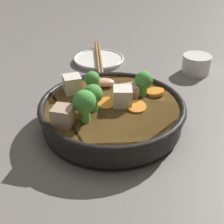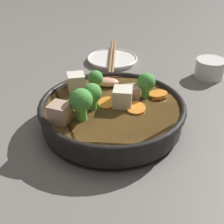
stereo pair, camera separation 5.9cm
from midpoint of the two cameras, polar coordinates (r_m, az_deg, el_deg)
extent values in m
plane|color=slate|center=(0.61, 2.78, -2.79)|extent=(3.00, 3.00, 0.00)
cylinder|color=black|center=(0.61, 2.79, -2.40)|extent=(0.15, 0.15, 0.01)
cylinder|color=black|center=(0.60, 2.85, -0.42)|extent=(0.27, 0.27, 0.04)
torus|color=black|center=(0.58, 2.90, 1.24)|extent=(0.28, 0.28, 0.01)
cylinder|color=brown|center=(0.59, 2.87, 0.32)|extent=(0.25, 0.25, 0.02)
cylinder|color=orange|center=(0.57, 7.35, 0.54)|extent=(0.04, 0.04, 0.01)
cylinder|color=orange|center=(0.62, 11.12, 3.06)|extent=(0.05, 0.05, 0.01)
cylinder|color=orange|center=(0.58, 1.94, 1.31)|extent=(0.04, 0.04, 0.01)
cylinder|color=#59B84C|center=(0.57, -0.59, 1.42)|extent=(0.02, 0.02, 0.02)
sphere|color=#47933D|center=(0.56, -0.61, 3.44)|extent=(0.03, 0.03, 0.03)
cylinder|color=#59B84C|center=(0.61, 8.94, 3.52)|extent=(0.02, 0.02, 0.02)
sphere|color=#47933D|center=(0.60, 9.12, 5.41)|extent=(0.03, 0.03, 0.03)
cylinder|color=#59B84C|center=(0.54, -2.40, -0.28)|extent=(0.02, 0.02, 0.02)
sphere|color=#47933D|center=(0.52, -2.46, 2.12)|extent=(0.04, 0.04, 0.04)
cylinder|color=#59B84C|center=(0.63, -0.31, 4.56)|extent=(0.01, 0.01, 0.02)
sphere|color=#47933D|center=(0.62, -0.31, 6.19)|extent=(0.03, 0.03, 0.03)
cube|color=tan|center=(0.60, 6.23, 3.40)|extent=(0.03, 0.03, 0.03)
cube|color=silver|center=(0.58, 4.92, 2.74)|extent=(0.04, 0.04, 0.03)
cube|color=tan|center=(0.53, -6.42, -0.24)|extent=(0.04, 0.04, 0.03)
cube|color=silver|center=(0.63, -3.90, 5.45)|extent=(0.04, 0.04, 0.03)
ellipsoid|color=#EA9E84|center=(0.65, 1.71, 5.42)|extent=(0.05, 0.03, 0.02)
cylinder|color=white|center=(0.90, 1.97, 9.46)|extent=(0.14, 0.14, 0.01)
torus|color=white|center=(0.89, 1.98, 9.75)|extent=(0.14, 0.14, 0.01)
cylinder|color=white|center=(0.84, 19.44, 7.47)|extent=(0.07, 0.07, 0.05)
cylinder|color=brown|center=(0.84, 19.61, 8.34)|extent=(0.06, 0.06, 0.00)
cylinder|color=olive|center=(0.89, 2.25, 10.13)|extent=(0.02, 0.24, 0.01)
cylinder|color=olive|center=(0.89, 1.73, 10.14)|extent=(0.02, 0.24, 0.01)
camera|label=1|loc=(0.03, -87.14, 1.79)|focal=50.00mm
camera|label=2|loc=(0.03, 92.86, -1.79)|focal=50.00mm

